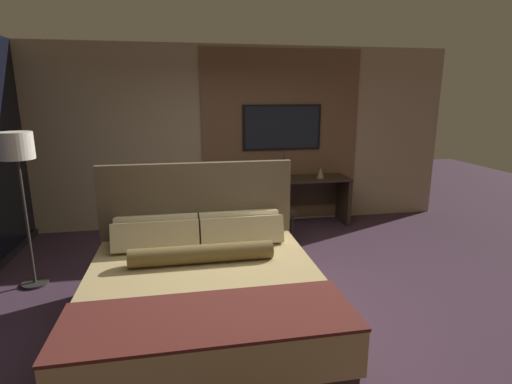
{
  "coord_description": "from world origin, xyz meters",
  "views": [
    {
      "loc": [
        -0.75,
        -3.69,
        2.05
      ],
      "look_at": [
        0.11,
        0.92,
        0.91
      ],
      "focal_mm": 28.0,
      "sensor_mm": 36.0,
      "label": 1
    }
  ],
  "objects_px": {
    "bed": "(204,291)",
    "desk": "(284,193)",
    "vase_tall": "(284,165)",
    "desk_chair": "(272,204)",
    "tv": "(282,127)",
    "vase_short": "(321,172)",
    "book": "(241,179)",
    "floor_lamp": "(18,159)"
  },
  "relations": [
    {
      "from": "vase_tall",
      "to": "book",
      "type": "relative_size",
      "value": 1.8
    },
    {
      "from": "vase_tall",
      "to": "vase_short",
      "type": "relative_size",
      "value": 2.44
    },
    {
      "from": "vase_tall",
      "to": "tv",
      "type": "bearing_deg",
      "value": 85.75
    },
    {
      "from": "vase_short",
      "to": "book",
      "type": "height_order",
      "value": "vase_short"
    },
    {
      "from": "desk",
      "to": "floor_lamp",
      "type": "bearing_deg",
      "value": -154.7
    },
    {
      "from": "bed",
      "to": "desk_chair",
      "type": "height_order",
      "value": "bed"
    },
    {
      "from": "desk",
      "to": "tv",
      "type": "height_order",
      "value": "tv"
    },
    {
      "from": "bed",
      "to": "tv",
      "type": "xyz_separation_m",
      "value": [
        1.44,
        2.95,
        1.2
      ]
    },
    {
      "from": "tv",
      "to": "desk",
      "type": "bearing_deg",
      "value": -90.0
    },
    {
      "from": "desk",
      "to": "book",
      "type": "xyz_separation_m",
      "value": [
        -0.7,
        0.01,
        0.26
      ]
    },
    {
      "from": "desk",
      "to": "tv",
      "type": "distance_m",
      "value": 1.04
    },
    {
      "from": "tv",
      "to": "vase_tall",
      "type": "height_order",
      "value": "tv"
    },
    {
      "from": "tv",
      "to": "vase_short",
      "type": "bearing_deg",
      "value": -29.87
    },
    {
      "from": "desk",
      "to": "floor_lamp",
      "type": "height_order",
      "value": "floor_lamp"
    },
    {
      "from": "vase_tall",
      "to": "desk",
      "type": "bearing_deg",
      "value": 46.62
    },
    {
      "from": "bed",
      "to": "vase_tall",
      "type": "bearing_deg",
      "value": 62.26
    },
    {
      "from": "desk_chair",
      "to": "book",
      "type": "xyz_separation_m",
      "value": [
        -0.35,
        0.67,
        0.24
      ]
    },
    {
      "from": "desk_chair",
      "to": "vase_tall",
      "type": "bearing_deg",
      "value": 52.48
    },
    {
      "from": "desk",
      "to": "desk_chair",
      "type": "relative_size",
      "value": 2.24
    },
    {
      "from": "desk_chair",
      "to": "book",
      "type": "distance_m",
      "value": 0.79
    },
    {
      "from": "vase_tall",
      "to": "vase_short",
      "type": "height_order",
      "value": "vase_tall"
    },
    {
      "from": "desk",
      "to": "vase_tall",
      "type": "relative_size",
      "value": 4.81
    },
    {
      "from": "tv",
      "to": "vase_tall",
      "type": "bearing_deg",
      "value": -94.25
    },
    {
      "from": "desk_chair",
      "to": "tv",
      "type": "bearing_deg",
      "value": 58.25
    },
    {
      "from": "vase_tall",
      "to": "desk_chair",
      "type": "bearing_deg",
      "value": -117.46
    },
    {
      "from": "book",
      "to": "desk_chair",
      "type": "bearing_deg",
      "value": -62.61
    },
    {
      "from": "tv",
      "to": "vase_tall",
      "type": "relative_size",
      "value": 2.98
    },
    {
      "from": "tv",
      "to": "desk_chair",
      "type": "height_order",
      "value": "tv"
    },
    {
      "from": "book",
      "to": "floor_lamp",
      "type": "bearing_deg",
      "value": -148.8
    },
    {
      "from": "vase_short",
      "to": "book",
      "type": "xyz_separation_m",
      "value": [
        -1.25,
        0.11,
        -0.07
      ]
    },
    {
      "from": "desk_chair",
      "to": "floor_lamp",
      "type": "bearing_deg",
      "value": -173.24
    },
    {
      "from": "bed",
      "to": "vase_short",
      "type": "distance_m",
      "value": 3.34
    },
    {
      "from": "desk_chair",
      "to": "vase_short",
      "type": "relative_size",
      "value": 5.23
    },
    {
      "from": "bed",
      "to": "floor_lamp",
      "type": "distance_m",
      "value": 2.41
    },
    {
      "from": "vase_tall",
      "to": "vase_short",
      "type": "distance_m",
      "value": 0.59
    },
    {
      "from": "bed",
      "to": "desk_chair",
      "type": "bearing_deg",
      "value": 62.17
    },
    {
      "from": "tv",
      "to": "desk_chair",
      "type": "bearing_deg",
      "value": -111.7
    },
    {
      "from": "vase_short",
      "to": "vase_tall",
      "type": "bearing_deg",
      "value": 172.25
    },
    {
      "from": "bed",
      "to": "desk",
      "type": "relative_size",
      "value": 1.04
    },
    {
      "from": "floor_lamp",
      "to": "vase_tall",
      "type": "bearing_deg",
      "value": 25.15
    },
    {
      "from": "vase_tall",
      "to": "floor_lamp",
      "type": "bearing_deg",
      "value": -154.85
    },
    {
      "from": "vase_short",
      "to": "floor_lamp",
      "type": "bearing_deg",
      "value": -159.29
    }
  ]
}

